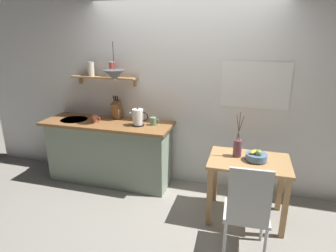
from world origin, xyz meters
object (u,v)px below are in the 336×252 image
at_px(electric_kettle, 138,117).
at_px(coffee_mug_spare, 154,121).
at_px(dining_table, 248,171).
at_px(dining_chair_near, 247,209).
at_px(knife_block, 117,110).
at_px(pendant_lamp, 114,75).
at_px(coffee_mug_by_sink, 95,119).
at_px(fruit_bowl, 256,156).
at_px(twig_vase, 238,148).

relative_size(electric_kettle, coffee_mug_spare, 2.07).
distance_m(dining_table, dining_chair_near, 0.66).
xyz_separation_m(knife_block, pendant_lamp, (0.08, -0.18, 0.51)).
relative_size(coffee_mug_by_sink, coffee_mug_spare, 1.04).
distance_m(dining_table, electric_kettle, 1.55).
height_order(fruit_bowl, twig_vase, twig_vase).
height_order(knife_block, coffee_mug_by_sink, knife_block).
height_order(dining_table, dining_chair_near, dining_chair_near).
height_order(dining_chair_near, fruit_bowl, dining_chair_near).
xyz_separation_m(dining_chair_near, electric_kettle, (-1.46, 0.98, 0.49)).
bearing_deg(coffee_mug_spare, coffee_mug_by_sink, -172.47).
distance_m(dining_table, pendant_lamp, 2.05).
height_order(dining_chair_near, knife_block, knife_block).
xyz_separation_m(fruit_bowl, electric_kettle, (-1.52, 0.33, 0.23)).
distance_m(dining_table, coffee_mug_spare, 1.37).
bearing_deg(dining_table, fruit_bowl, -1.22).
relative_size(twig_vase, coffee_mug_by_sink, 4.12).
height_order(electric_kettle, pendant_lamp, pendant_lamp).
xyz_separation_m(knife_block, coffee_mug_by_sink, (-0.22, -0.24, -0.09)).
bearing_deg(dining_chair_near, electric_kettle, 146.12).
xyz_separation_m(dining_table, pendant_lamp, (-1.77, 0.35, 0.97)).
distance_m(coffee_mug_by_sink, coffee_mug_spare, 0.82).
bearing_deg(knife_block, dining_chair_near, -32.43).
bearing_deg(knife_block, dining_table, -15.90).
relative_size(fruit_bowl, knife_block, 0.67).
bearing_deg(coffee_mug_spare, electric_kettle, -159.05).
relative_size(knife_block, coffee_mug_spare, 2.79).
distance_m(fruit_bowl, pendant_lamp, 2.03).
xyz_separation_m(fruit_bowl, coffee_mug_by_sink, (-2.15, 0.29, 0.17)).
height_order(fruit_bowl, coffee_mug_by_sink, coffee_mug_by_sink).
xyz_separation_m(dining_table, twig_vase, (-0.14, 0.06, 0.25)).
distance_m(dining_chair_near, knife_block, 2.27).
bearing_deg(fruit_bowl, dining_table, 178.78).
relative_size(dining_table, pendant_lamp, 1.80).
relative_size(dining_table, twig_vase, 1.67).
height_order(electric_kettle, knife_block, knife_block).
xyz_separation_m(dining_table, coffee_mug_spare, (-1.26, 0.40, 0.37)).
distance_m(twig_vase, electric_kettle, 1.35).
distance_m(dining_table, knife_block, 1.98).
height_order(fruit_bowl, pendant_lamp, pendant_lamp).
relative_size(dining_chair_near, knife_block, 2.85).
relative_size(fruit_bowl, electric_kettle, 0.91).
relative_size(electric_kettle, coffee_mug_by_sink, 2.00).
xyz_separation_m(coffee_mug_by_sink, pendant_lamp, (0.30, 0.06, 0.60)).
height_order(twig_vase, coffee_mug_spare, twig_vase).
distance_m(fruit_bowl, twig_vase, 0.23).
distance_m(dining_chair_near, electric_kettle, 1.83).
bearing_deg(electric_kettle, dining_chair_near, -33.88).
distance_m(fruit_bowl, coffee_mug_by_sink, 2.17).
height_order(dining_table, fruit_bowl, fruit_bowl).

